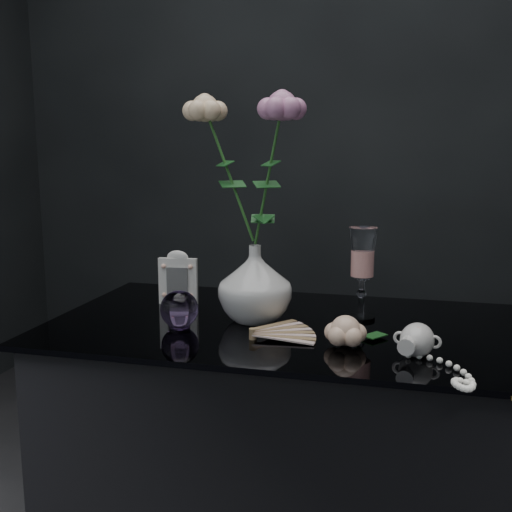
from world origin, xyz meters
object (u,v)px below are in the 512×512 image
(wine_glass, at_px, (362,274))
(paperweight, at_px, (179,309))
(pearl_jar, at_px, (417,338))
(vase, at_px, (255,284))
(loose_rose, at_px, (345,331))
(picture_frame, at_px, (178,277))

(wine_glass, xyz_separation_m, paperweight, (-0.37, -0.16, -0.06))
(pearl_jar, bearing_deg, wine_glass, 127.85)
(vase, height_order, paperweight, vase)
(loose_rose, distance_m, pearl_jar, 0.14)
(vase, xyz_separation_m, pearl_jar, (0.35, -0.14, -0.05))
(vase, bearing_deg, pearl_jar, -22.65)
(paperweight, bearing_deg, vase, 31.44)
(loose_rose, height_order, pearl_jar, pearl_jar)
(picture_frame, height_order, pearl_jar, picture_frame)
(vase, distance_m, loose_rose, 0.25)
(paperweight, bearing_deg, wine_glass, 23.80)
(paperweight, bearing_deg, pearl_jar, -6.55)
(vase, bearing_deg, paperweight, -148.56)
(vase, distance_m, pearl_jar, 0.38)
(wine_glass, bearing_deg, pearl_jar, -61.53)
(loose_rose, bearing_deg, vase, 126.71)
(vase, xyz_separation_m, loose_rose, (0.21, -0.13, -0.05))
(loose_rose, bearing_deg, wine_glass, 63.27)
(wine_glass, height_order, loose_rose, wine_glass)
(loose_rose, bearing_deg, paperweight, 151.33)
(picture_frame, relative_size, pearl_jar, 0.59)
(wine_glass, bearing_deg, picture_frame, 177.10)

